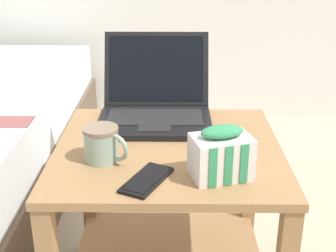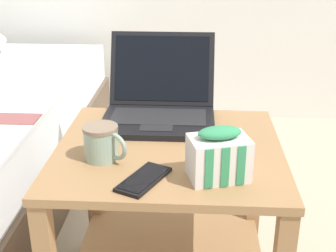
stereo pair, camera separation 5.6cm
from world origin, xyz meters
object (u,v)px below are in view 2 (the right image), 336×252
at_px(mug_front_left, 102,141).
at_px(snack_bag, 219,156).
at_px(laptop, 160,103).
at_px(cell_phone, 144,179).

height_order(mug_front_left, snack_bag, snack_bag).
xyz_separation_m(laptop, mug_front_left, (-0.13, -0.30, 0.00)).
relative_size(laptop, snack_bag, 2.20).
bearing_deg(snack_bag, cell_phone, -170.86).
relative_size(laptop, cell_phone, 2.07).
height_order(laptop, mug_front_left, laptop).
relative_size(laptop, mug_front_left, 2.92).
bearing_deg(mug_front_left, snack_bag, -15.53).
distance_m(laptop, snack_bag, 0.42).
xyz_separation_m(mug_front_left, cell_phone, (0.12, -0.11, -0.05)).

